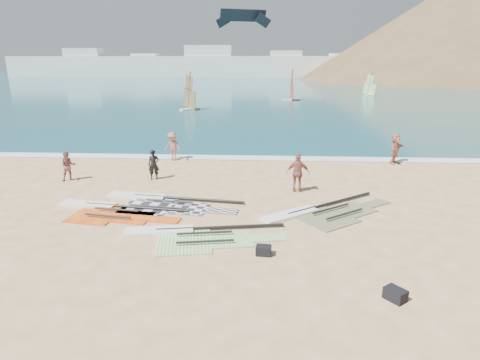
# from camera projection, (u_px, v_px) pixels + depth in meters

# --- Properties ---
(ground) EXTENTS (300.00, 300.00, 0.00)m
(ground) POSITION_uv_depth(u_px,v_px,m) (214.00, 239.00, 14.04)
(ground) COLOR #DEB382
(ground) RESTS_ON ground
(sea) EXTENTS (300.00, 240.00, 0.06)m
(sea) POSITION_uv_depth(u_px,v_px,m) (259.00, 79.00, 140.40)
(sea) COLOR #0D4C5B
(sea) RESTS_ON ground
(surf_line) EXTENTS (300.00, 1.20, 0.04)m
(surf_line) POSITION_uv_depth(u_px,v_px,m) (237.00, 158.00, 25.81)
(surf_line) COLOR white
(surf_line) RESTS_ON ground
(far_town) EXTENTS (160.00, 8.00, 12.00)m
(far_town) POSITION_uv_depth(u_px,v_px,m) (220.00, 66.00, 157.23)
(far_town) COLOR white
(far_town) RESTS_ON ground
(rig_grey) EXTENTS (6.36, 2.92, 0.20)m
(rig_grey) POSITION_uv_depth(u_px,v_px,m) (159.00, 202.00, 17.62)
(rig_grey) COLOR #28282B
(rig_grey) RESTS_ON ground
(rig_green) EXTENTS (5.92, 2.75, 0.20)m
(rig_green) POSITION_uv_depth(u_px,v_px,m) (191.00, 235.00, 14.24)
(rig_green) COLOR #70C833
(rig_green) RESTS_ON ground
(rig_orange) EXTENTS (5.74, 4.54, 0.20)m
(rig_orange) POSITION_uv_depth(u_px,v_px,m) (321.00, 213.00, 16.37)
(rig_orange) COLOR #DE5721
(rig_orange) RESTS_ON ground
(rig_red) EXTENTS (5.76, 2.65, 0.20)m
(rig_red) POSITION_uv_depth(u_px,v_px,m) (107.00, 211.00, 16.61)
(rig_red) COLOR red
(rig_red) RESTS_ON ground
(gear_bag_near) EXTENTS (0.52, 0.40, 0.31)m
(gear_bag_near) POSITION_uv_depth(u_px,v_px,m) (264.00, 250.00, 12.87)
(gear_bag_near) COLOR black
(gear_bag_near) RESTS_ON ground
(gear_bag_far) EXTENTS (0.63, 0.65, 0.32)m
(gear_bag_far) POSITION_uv_depth(u_px,v_px,m) (395.00, 294.00, 10.42)
(gear_bag_far) COLOR black
(gear_bag_far) RESTS_ON ground
(person_wetsuit) EXTENTS (0.67, 0.54, 1.59)m
(person_wetsuit) POSITION_uv_depth(u_px,v_px,m) (154.00, 165.00, 20.96)
(person_wetsuit) COLOR black
(person_wetsuit) RESTS_ON ground
(beachgoer_left) EXTENTS (0.95, 0.89, 1.57)m
(beachgoer_left) POSITION_uv_depth(u_px,v_px,m) (68.00, 166.00, 20.73)
(beachgoer_left) COLOR #975950
(beachgoer_left) RESTS_ON ground
(beachgoer_mid) EXTENTS (1.32, 1.04, 1.79)m
(beachgoer_mid) POSITION_uv_depth(u_px,v_px,m) (173.00, 146.00, 25.01)
(beachgoer_mid) COLOR #985C4E
(beachgoer_mid) RESTS_ON ground
(beachgoer_back) EXTENTS (1.11, 0.52, 1.86)m
(beachgoer_back) POSITION_uv_depth(u_px,v_px,m) (298.00, 173.00, 18.92)
(beachgoer_back) COLOR #9A5549
(beachgoer_back) RESTS_ON ground
(beachgoer_right) EXTENTS (1.42, 1.70, 1.83)m
(beachgoer_right) POSITION_uv_depth(u_px,v_px,m) (395.00, 149.00, 24.25)
(beachgoer_right) COLOR #BA755D
(beachgoer_right) RESTS_ON ground
(windsurfer_left) EXTENTS (2.53, 2.52, 4.87)m
(windsurfer_left) POSITION_uv_depth(u_px,v_px,m) (190.00, 99.00, 51.25)
(windsurfer_left) COLOR white
(windsurfer_left) RESTS_ON ground
(windsurfer_centre) EXTENTS (2.80, 3.35, 5.01)m
(windsurfer_centre) POSITION_uv_depth(u_px,v_px,m) (292.00, 91.00, 64.07)
(windsurfer_centre) COLOR white
(windsurfer_centre) RESTS_ON ground
(windsurfer_right) EXTENTS (2.10, 2.06, 4.15)m
(windsurfer_right) POSITION_uv_depth(u_px,v_px,m) (369.00, 89.00, 72.96)
(windsurfer_right) COLOR white
(windsurfer_right) RESTS_ON ground
(kitesurf_kite) EXTENTS (7.34, 2.90, 2.47)m
(kitesurf_kite) POSITION_uv_depth(u_px,v_px,m) (243.00, 17.00, 54.81)
(kitesurf_kite) COLOR black
(kitesurf_kite) RESTS_ON ground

